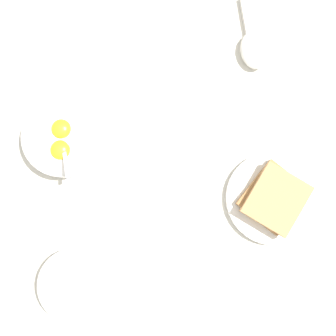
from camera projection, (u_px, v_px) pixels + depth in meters
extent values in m
plane|color=beige|center=(186.00, 171.00, 0.90)|extent=(3.00, 3.00, 0.00)
cylinder|color=white|center=(64.00, 138.00, 0.88)|extent=(0.15, 0.15, 0.04)
cylinder|color=white|center=(63.00, 137.00, 0.88)|extent=(0.13, 0.13, 0.02)
ellipsoid|color=yellow|center=(60.00, 150.00, 0.86)|extent=(0.04, 0.04, 0.02)
ellipsoid|color=yellow|center=(61.00, 129.00, 0.86)|extent=(0.04, 0.04, 0.02)
cylinder|color=black|center=(70.00, 135.00, 0.87)|extent=(0.03, 0.03, 0.00)
ellipsoid|color=silver|center=(63.00, 145.00, 0.86)|extent=(0.03, 0.02, 0.01)
cube|color=silver|center=(66.00, 165.00, 0.84)|extent=(0.02, 0.05, 0.03)
cylinder|color=white|center=(272.00, 198.00, 0.88)|extent=(0.18, 0.18, 0.02)
cylinder|color=white|center=(273.00, 198.00, 0.87)|extent=(0.13, 0.13, 0.00)
cube|color=#9E7042|center=(273.00, 197.00, 0.87)|extent=(0.14, 0.14, 0.02)
cube|color=tan|center=(277.00, 199.00, 0.85)|extent=(0.13, 0.14, 0.02)
ellipsoid|color=white|center=(254.00, 50.00, 0.90)|extent=(0.07, 0.08, 0.03)
cube|color=white|center=(247.00, 17.00, 0.92)|extent=(0.03, 0.08, 0.01)
cylinder|color=white|center=(76.00, 284.00, 0.86)|extent=(0.14, 0.14, 0.04)
cylinder|color=white|center=(75.00, 285.00, 0.85)|extent=(0.11, 0.11, 0.01)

